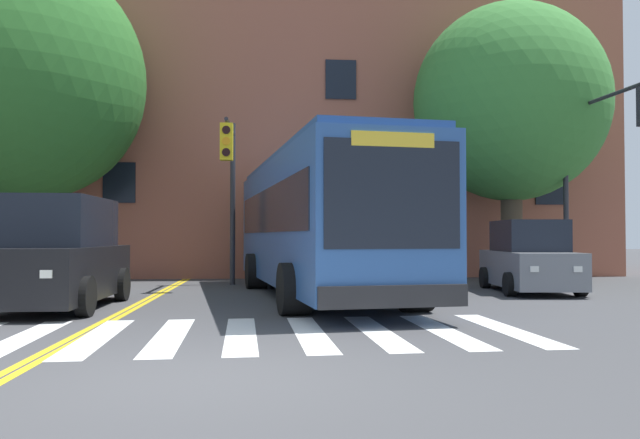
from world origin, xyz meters
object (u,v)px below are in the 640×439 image
Objects in this scene: traffic_light_overhead at (230,172)px; street_tree_curbside_large at (511,103)px; city_bus at (317,221)px; car_grey_far_lane at (529,259)px; car_black_near_lane at (59,256)px; car_white_behind_bus at (323,253)px; street_tree_curbside_small at (31,77)px; traffic_light_near_corner at (596,151)px.

street_tree_curbside_large reaches higher than traffic_light_overhead.
city_bus reaches higher than car_grey_far_lane.
car_black_near_lane reaches higher than car_white_behind_bus.
car_grey_far_lane is 15.54m from street_tree_curbside_small.
traffic_light_near_corner is (2.35, 0.83, 3.04)m from car_grey_far_lane.
traffic_light_near_corner reaches higher than traffic_light_overhead.
street_tree_curbside_small reaches higher than car_white_behind_bus.
traffic_light_overhead is 0.54× the size of street_tree_curbside_large.
car_white_behind_bus is 0.52× the size of street_tree_curbside_large.
car_black_near_lane is 14.40m from traffic_light_near_corner.
street_tree_curbside_large is (5.72, -6.02, 5.10)m from car_white_behind_bus.
street_tree_curbside_large is (-1.29, 2.98, 1.99)m from traffic_light_near_corner.
traffic_light_near_corner is at bearing -8.66° from street_tree_curbside_small.
traffic_light_overhead is at bearing -113.79° from car_white_behind_bus.
city_bus is at bearing -173.04° from car_grey_far_lane.
city_bus is 9.11m from street_tree_curbside_large.
city_bus is at bearing 21.11° from car_black_near_lane.
street_tree_curbside_large is at bearing 74.40° from car_grey_far_lane.
city_bus is 2.04× the size of traffic_light_near_corner.
traffic_light_overhead is at bearing 165.36° from car_grey_far_lane.
car_black_near_lane is at bearing -117.59° from car_white_behind_bus.
car_grey_far_lane is at bearing -160.54° from traffic_light_near_corner.
car_grey_far_lane is 0.71× the size of traffic_light_near_corner.
car_grey_far_lane reaches higher than car_white_behind_bus.
street_tree_curbside_large is (6.80, 4.51, 4.04)m from city_bus.
city_bus is 2.85× the size of car_grey_far_lane.
street_tree_curbside_large is at bearing 10.58° from traffic_light_overhead.
city_bus is at bearing -25.64° from street_tree_curbside_small.
car_grey_far_lane is at bearing -64.66° from car_white_behind_bus.
car_white_behind_bus is 0.96× the size of traffic_light_overhead.
street_tree_curbside_large reaches higher than traffic_light_near_corner.
street_tree_curbside_small is (-8.43, 4.04, 4.46)m from city_bus.
street_tree_curbside_small is (-15.23, -0.47, 0.42)m from street_tree_curbside_large.
street_tree_curbside_small is at bearing 114.97° from car_black_near_lane.
street_tree_curbside_small is at bearing -178.24° from street_tree_curbside_large.
car_grey_far_lane is 3.93m from traffic_light_near_corner.
car_black_near_lane is 11.64m from car_grey_far_lane.
city_bus is at bearing -169.28° from traffic_light_near_corner.
street_tree_curbside_small reaches higher than traffic_light_near_corner.
car_white_behind_bus is (1.08, 10.54, -1.06)m from city_bus.
traffic_light_overhead is 0.49× the size of street_tree_curbside_small.
traffic_light_overhead reaches higher than car_black_near_lane.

